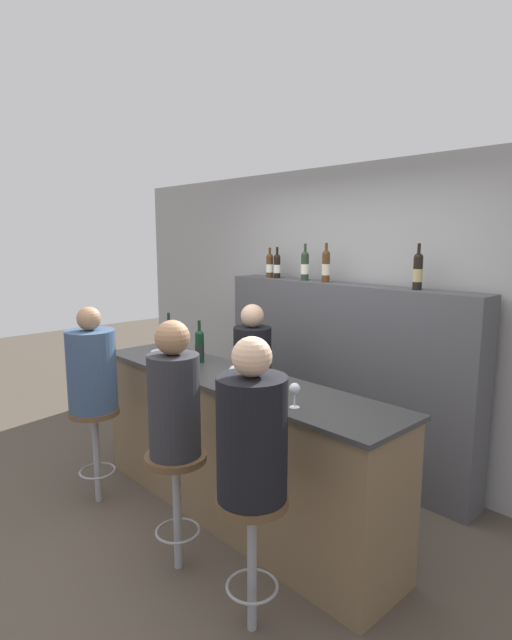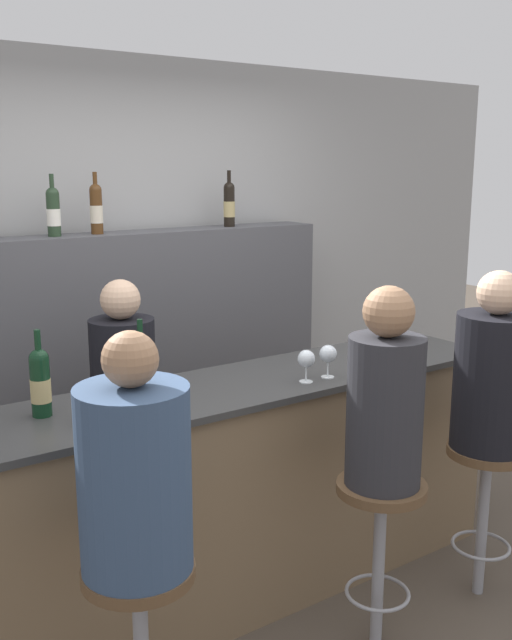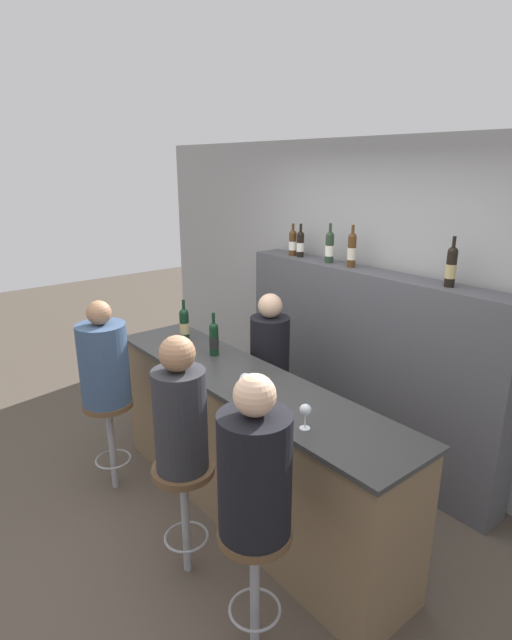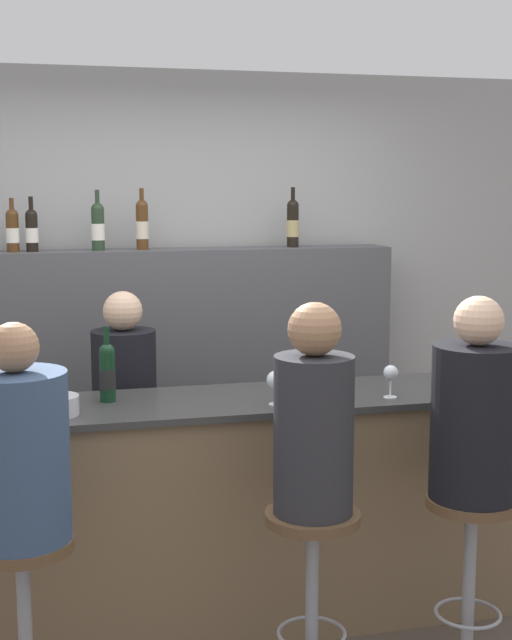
{
  "view_description": "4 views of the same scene",
  "coord_description": "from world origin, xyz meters",
  "px_view_note": "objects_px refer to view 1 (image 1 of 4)",
  "views": [
    {
      "loc": [
        2.54,
        -1.9,
        1.99
      ],
      "look_at": [
        0.15,
        0.34,
        1.44
      ],
      "focal_mm": 28.0,
      "sensor_mm": 36.0,
      "label": 1
    },
    {
      "loc": [
        -1.7,
        -2.25,
        1.97
      ],
      "look_at": [
        0.09,
        0.35,
        1.28
      ],
      "focal_mm": 40.0,
      "sensor_mm": 36.0,
      "label": 2
    },
    {
      "loc": [
        2.41,
        -1.59,
        2.4
      ],
      "look_at": [
        0.01,
        0.35,
        1.42
      ],
      "focal_mm": 28.0,
      "sensor_mm": 36.0,
      "label": 3
    },
    {
      "loc": [
        -0.78,
        -3.42,
        1.94
      ],
      "look_at": [
        0.15,
        0.26,
        1.37
      ],
      "focal_mm": 50.0,
      "sensor_mm": 36.0,
      "label": 4
    }
  ],
  "objects_px": {
    "metal_bowl": "(163,356)",
    "guest_seated_middle": "(174,397)",
    "wine_glass_0": "(235,372)",
    "wine_glass_1": "(248,375)",
    "wine_bottle_counter_0": "(169,337)",
    "wine_glass_2": "(295,390)",
    "bar_stool_right": "(252,527)",
    "wine_bottle_backbar_0": "(270,265)",
    "guest_seated_left": "(92,367)",
    "wine_bottle_backbar_4": "(418,271)",
    "bar_stool_middle": "(176,480)",
    "bartender": "(252,398)",
    "bar_stool_left": "(95,430)",
    "wine_bottle_counter_1": "(200,346)",
    "wine_bottle_backbar_2": "(305,265)",
    "guest_seated_right": "(252,431)",
    "wine_bottle_backbar_1": "(277,266)",
    "wine_bottle_backbar_3": "(326,266)"
  },
  "relations": [
    {
      "from": "bar_stool_right",
      "to": "bar_stool_left",
      "type": "bearing_deg",
      "value": 180.0
    },
    {
      "from": "metal_bowl",
      "to": "guest_seated_middle",
      "type": "relative_size",
      "value": 0.24
    },
    {
      "from": "guest_seated_left",
      "to": "bar_stool_middle",
      "type": "height_order",
      "value": "guest_seated_left"
    },
    {
      "from": "wine_glass_0",
      "to": "bartender",
      "type": "bearing_deg",
      "value": 129.86
    },
    {
      "from": "wine_bottle_counter_0",
      "to": "metal_bowl",
      "type": "xyz_separation_m",
      "value": [
        0.19,
        -0.18,
        -0.1
      ]
    },
    {
      "from": "wine_bottle_backbar_4",
      "to": "bar_stool_middle",
      "type": "xyz_separation_m",
      "value": [
        -0.46,
        -1.85,
        -1.17
      ]
    },
    {
      "from": "wine_bottle_counter_1",
      "to": "guest_seated_right",
      "type": "height_order",
      "value": "guest_seated_right"
    },
    {
      "from": "wine_bottle_backbar_1",
      "to": "wine_glass_2",
      "type": "relative_size",
      "value": 2.02
    },
    {
      "from": "wine_bottle_backbar_3",
      "to": "wine_bottle_backbar_0",
      "type": "bearing_deg",
      "value": 180.0
    },
    {
      "from": "metal_bowl",
      "to": "guest_seated_middle",
      "type": "bearing_deg",
      "value": -29.49
    },
    {
      "from": "bar_stool_left",
      "to": "guest_seated_left",
      "type": "bearing_deg",
      "value": -153.43
    },
    {
      "from": "bar_stool_left",
      "to": "bartender",
      "type": "bearing_deg",
      "value": 67.39
    },
    {
      "from": "wine_bottle_backbar_3",
      "to": "guest_seated_left",
      "type": "distance_m",
      "value": 2.08
    },
    {
      "from": "wine_bottle_backbar_0",
      "to": "guest_seated_left",
      "type": "height_order",
      "value": "wine_bottle_backbar_0"
    },
    {
      "from": "wine_bottle_backbar_3",
      "to": "wine_bottle_backbar_4",
      "type": "height_order",
      "value": "wine_bottle_backbar_4"
    },
    {
      "from": "wine_glass_0",
      "to": "guest_seated_middle",
      "type": "relative_size",
      "value": 0.18
    },
    {
      "from": "wine_bottle_backbar_0",
      "to": "guest_seated_middle",
      "type": "distance_m",
      "value": 2.24
    },
    {
      "from": "wine_bottle_counter_0",
      "to": "wine_glass_2",
      "type": "relative_size",
      "value": 2.34
    },
    {
      "from": "bar_stool_left",
      "to": "guest_seated_left",
      "type": "distance_m",
      "value": 0.48
    },
    {
      "from": "wine_bottle_backbar_1",
      "to": "guest_seated_left",
      "type": "distance_m",
      "value": 1.96
    },
    {
      "from": "wine_bottle_counter_0",
      "to": "wine_bottle_counter_1",
      "type": "relative_size",
      "value": 1.03
    },
    {
      "from": "bar_stool_left",
      "to": "guest_seated_right",
      "type": "bearing_deg",
      "value": -0.0
    },
    {
      "from": "wine_bottle_counter_0",
      "to": "bar_stool_right",
      "type": "xyz_separation_m",
      "value": [
        1.78,
        -0.71,
        -0.6
      ]
    },
    {
      "from": "guest_seated_right",
      "to": "bartender",
      "type": "bearing_deg",
      "value": 137.18
    },
    {
      "from": "wine_glass_1",
      "to": "metal_bowl",
      "type": "distance_m",
      "value": 1.03
    },
    {
      "from": "bar_stool_middle",
      "to": "wine_glass_2",
      "type": "bearing_deg",
      "value": 43.24
    },
    {
      "from": "guest_seated_left",
      "to": "wine_glass_0",
      "type": "bearing_deg",
      "value": 24.31
    },
    {
      "from": "wine_bottle_backbar_3",
      "to": "wine_bottle_backbar_4",
      "type": "bearing_deg",
      "value": -0.0
    },
    {
      "from": "wine_glass_2",
      "to": "bartender",
      "type": "height_order",
      "value": "bartender"
    },
    {
      "from": "wine_bottle_counter_1",
      "to": "wine_glass_2",
      "type": "relative_size",
      "value": 2.26
    },
    {
      "from": "wine_bottle_backbar_1",
      "to": "bar_stool_left",
      "type": "relative_size",
      "value": 0.4
    },
    {
      "from": "wine_bottle_counter_0",
      "to": "bar_stool_right",
      "type": "distance_m",
      "value": 2.0
    },
    {
      "from": "wine_glass_0",
      "to": "guest_seated_left",
      "type": "relative_size",
      "value": 0.19
    },
    {
      "from": "wine_bottle_backbar_1",
      "to": "wine_glass_0",
      "type": "distance_m",
      "value": 1.78
    },
    {
      "from": "wine_bottle_backbar_2",
      "to": "wine_glass_1",
      "type": "bearing_deg",
      "value": -61.42
    },
    {
      "from": "wine_bottle_backbar_2",
      "to": "bartender",
      "type": "bearing_deg",
      "value": -85.4
    },
    {
      "from": "wine_glass_2",
      "to": "bar_stool_right",
      "type": "distance_m",
      "value": 0.76
    },
    {
      "from": "guest_seated_middle",
      "to": "guest_seated_right",
      "type": "height_order",
      "value": "guest_seated_right"
    },
    {
      "from": "wine_glass_0",
      "to": "wine_glass_1",
      "type": "xyz_separation_m",
      "value": [
        0.12,
        -0.0,
        0.0
      ]
    },
    {
      "from": "wine_bottle_counter_0",
      "to": "wine_bottle_backbar_0",
      "type": "height_order",
      "value": "wine_bottle_backbar_0"
    },
    {
      "from": "wine_glass_0",
      "to": "wine_glass_1",
      "type": "bearing_deg",
      "value": -0.0
    },
    {
      "from": "guest_seated_right",
      "to": "bartender",
      "type": "height_order",
      "value": "guest_seated_right"
    },
    {
      "from": "wine_bottle_backbar_4",
      "to": "wine_glass_0",
      "type": "relative_size",
      "value": 2.33
    },
    {
      "from": "bar_stool_middle",
      "to": "guest_seated_middle",
      "type": "xyz_separation_m",
      "value": [
        0.0,
        -0.0,
        0.51
      ]
    },
    {
      "from": "wine_bottle_counter_1",
      "to": "wine_bottle_backbar_1",
      "type": "bearing_deg",
      "value": 104.28
    },
    {
      "from": "wine_bottle_backbar_3",
      "to": "bar_stool_middle",
      "type": "bearing_deg",
      "value": -77.78
    },
    {
      "from": "wine_glass_0",
      "to": "guest_seated_right",
      "type": "distance_m",
      "value": 0.83
    },
    {
      "from": "metal_bowl",
      "to": "guest_seated_right",
      "type": "height_order",
      "value": "guest_seated_right"
    },
    {
      "from": "bar_stool_left",
      "to": "bartender",
      "type": "relative_size",
      "value": 0.5
    },
    {
      "from": "wine_bottle_backbar_2",
      "to": "guest_seated_right",
      "type": "bearing_deg",
      "value": -54.86
    }
  ]
}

